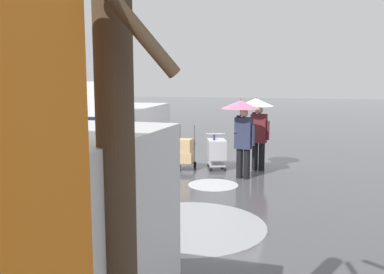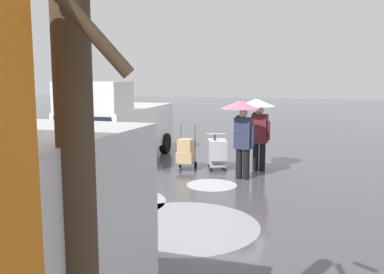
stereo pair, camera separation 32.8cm
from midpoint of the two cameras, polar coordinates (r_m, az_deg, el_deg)
ground_plane at (r=13.01m, az=5.18°, el=-3.93°), size 90.00×90.00×0.00m
slush_patch_near_cluster at (r=9.39m, az=-10.28°, el=-8.72°), size 2.49×2.49×0.01m
slush_patch_under_van at (r=10.68m, az=3.61°, el=-6.55°), size 1.28×1.28×0.01m
slush_patch_mid_street at (r=15.27m, az=-13.11°, el=-2.29°), size 2.09×2.09×0.01m
slush_patch_far_side at (r=7.86m, az=-0.18°, el=-11.97°), size 2.89×2.89×0.01m
cargo_van_parked_right at (r=13.54m, az=-9.36°, el=1.53°), size 2.36×5.42×2.60m
shopping_cart_vendor at (r=12.41m, az=4.22°, el=-1.82°), size 0.77×0.94×1.04m
hand_dolly_boxes at (r=12.29m, az=-0.13°, el=-2.13°), size 0.54×0.72×1.32m
pedestrian_pink_side at (r=12.26m, az=9.79°, el=2.69°), size 1.04×1.04×2.15m
pedestrian_black_side at (r=11.17m, az=7.64°, el=2.22°), size 1.04×1.04×2.15m
bare_tree_far at (r=2.64m, az=-11.71°, el=-2.03°), size 0.79×1.14×4.67m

